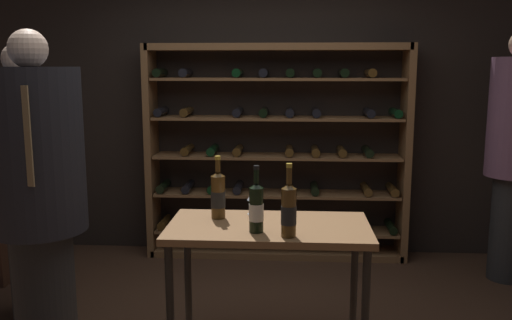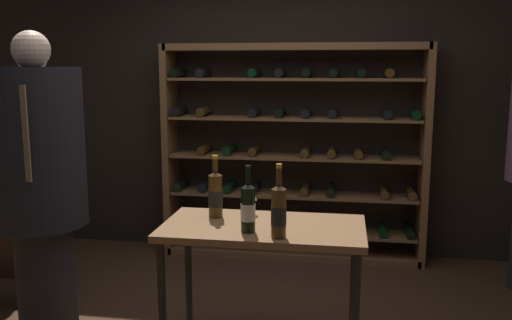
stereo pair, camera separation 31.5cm
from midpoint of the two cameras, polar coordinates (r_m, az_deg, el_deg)
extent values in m
cube|color=black|center=(5.04, -1.58, 5.89)|extent=(5.85, 0.10, 2.76)
cube|color=brown|center=(5.06, -12.68, 0.88)|extent=(0.06, 0.32, 1.92)
cube|color=brown|center=(4.93, 13.67, 0.62)|extent=(0.06, 0.32, 1.92)
cube|color=brown|center=(4.81, 0.34, 11.80)|extent=(2.28, 0.32, 0.06)
cube|color=brown|center=(5.10, 0.32, -9.64)|extent=(2.28, 0.32, 0.06)
cube|color=brown|center=(5.03, 0.32, -7.41)|extent=(2.20, 0.32, 0.02)
cylinder|color=#4C3314|center=(5.18, -11.33, -6.46)|extent=(0.08, 0.30, 0.08)
cylinder|color=#4C3314|center=(5.13, -8.82, -6.56)|extent=(0.08, 0.30, 0.08)
cylinder|color=black|center=(5.05, -3.65, -6.72)|extent=(0.08, 0.30, 0.08)
cylinder|color=black|center=(5.02, -1.01, -6.78)|extent=(0.08, 0.30, 0.08)
cylinder|color=black|center=(5.01, 1.65, -6.83)|extent=(0.08, 0.30, 0.08)
cylinder|color=black|center=(5.01, 4.31, -6.86)|extent=(0.08, 0.30, 0.08)
cylinder|color=black|center=(5.04, 9.62, -6.88)|extent=(0.08, 0.30, 0.08)
cylinder|color=black|center=(5.06, 12.25, -6.87)|extent=(0.08, 0.30, 0.08)
cube|color=brown|center=(4.94, 0.32, -3.58)|extent=(2.20, 0.32, 0.02)
cylinder|color=black|center=(5.10, -11.46, -2.74)|extent=(0.08, 0.30, 0.08)
cylinder|color=black|center=(5.04, -8.92, -2.79)|extent=(0.08, 0.30, 0.08)
cylinder|color=black|center=(5.00, -6.32, -2.85)|extent=(0.08, 0.30, 0.08)
cylinder|color=black|center=(4.96, -3.69, -2.90)|extent=(0.08, 0.30, 0.08)
cylinder|color=#4C3314|center=(4.92, 1.67, -2.98)|extent=(0.08, 0.30, 0.08)
cylinder|color=black|center=(4.92, 4.36, -3.01)|extent=(0.08, 0.30, 0.08)
cylinder|color=#4C3314|center=(4.95, 9.74, -3.05)|extent=(0.08, 0.30, 0.08)
cylinder|color=#4C3314|center=(4.98, 12.39, -3.06)|extent=(0.08, 0.30, 0.08)
cube|color=brown|center=(4.87, 0.32, 0.37)|extent=(2.20, 0.32, 0.02)
cylinder|color=#4C3314|center=(4.98, -9.02, 1.08)|extent=(0.08, 0.30, 0.08)
cylinder|color=black|center=(4.93, -6.40, 1.06)|extent=(0.08, 0.30, 0.08)
cylinder|color=#4C3314|center=(4.90, -3.73, 1.04)|extent=(0.08, 0.30, 0.08)
cylinder|color=#4C3314|center=(4.86, 1.69, 0.99)|extent=(0.08, 0.30, 0.08)
cylinder|color=#4C3314|center=(4.86, 4.42, 0.96)|extent=(0.08, 0.30, 0.08)
cylinder|color=#4C3314|center=(4.86, 7.14, 0.93)|extent=(0.08, 0.30, 0.08)
cylinder|color=black|center=(4.88, 9.85, 0.90)|extent=(0.08, 0.30, 0.08)
cube|color=brown|center=(4.83, 0.33, 4.41)|extent=(2.20, 0.32, 0.02)
cylinder|color=black|center=(4.99, -11.73, 5.01)|extent=(0.08, 0.30, 0.08)
cylinder|color=#4C3314|center=(4.94, -9.13, 5.04)|extent=(0.08, 0.30, 0.08)
cylinder|color=black|center=(4.86, -3.78, 5.07)|extent=(0.08, 0.30, 0.08)
cylinder|color=black|center=(4.83, -1.05, 5.06)|extent=(0.08, 0.30, 0.08)
cylinder|color=black|center=(4.82, 1.71, 5.05)|extent=(0.08, 0.30, 0.08)
cylinder|color=black|center=(4.82, 4.47, 5.02)|extent=(0.08, 0.30, 0.08)
cylinder|color=black|center=(4.84, 9.97, 4.93)|extent=(0.08, 0.30, 0.08)
cylinder|color=black|center=(4.87, 12.68, 4.87)|extent=(0.08, 0.30, 0.08)
cube|color=brown|center=(4.81, 0.33, 8.50)|extent=(2.20, 0.32, 0.02)
cylinder|color=black|center=(4.98, -11.87, 8.97)|extent=(0.08, 0.30, 0.08)
cylinder|color=black|center=(4.92, -9.24, 9.04)|extent=(0.08, 0.30, 0.08)
cylinder|color=black|center=(4.84, -3.82, 9.14)|extent=(0.08, 0.30, 0.08)
cylinder|color=black|center=(4.82, -1.06, 9.15)|extent=(0.08, 0.30, 0.08)
cylinder|color=black|center=(4.80, 1.73, 9.15)|extent=(0.08, 0.30, 0.08)
cylinder|color=black|center=(4.80, 4.53, 9.12)|extent=(0.08, 0.30, 0.08)
cylinder|color=black|center=(4.81, 7.32, 9.08)|extent=(0.08, 0.30, 0.08)
cylinder|color=#4C3314|center=(4.83, 10.09, 9.01)|extent=(0.08, 0.30, 0.08)
cube|color=brown|center=(3.10, -1.58, -7.20)|extent=(1.14, 0.61, 0.04)
cylinder|color=black|center=(3.10, -12.02, -15.69)|extent=(0.04, 0.04, 0.80)
cylinder|color=black|center=(3.01, 8.37, -16.42)|extent=(0.04, 0.04, 0.80)
cylinder|color=black|center=(3.56, -9.75, -12.20)|extent=(0.04, 0.04, 0.80)
cylinder|color=black|center=(3.48, 7.68, -12.69)|extent=(0.04, 0.04, 0.80)
cylinder|color=#272727|center=(4.82, 23.36, -6.61)|extent=(0.29, 0.29, 0.86)
cylinder|color=black|center=(4.17, -24.58, -9.58)|extent=(0.29, 0.29, 0.81)
cylinder|color=black|center=(3.98, -25.43, 1.97)|extent=(0.45, 0.45, 0.88)
sphere|color=beige|center=(3.96, -25.99, 9.55)|extent=(0.20, 0.20, 0.20)
cylinder|color=black|center=(3.45, -23.81, -13.37)|extent=(0.34, 0.34, 0.83)
cylinder|color=black|center=(3.23, -24.85, 0.90)|extent=(0.52, 0.52, 0.90)
sphere|color=beige|center=(3.20, -25.56, 10.52)|extent=(0.21, 0.21, 0.21)
cube|color=olive|center=(2.96, -25.80, 2.20)|extent=(0.05, 0.02, 0.50)
cylinder|color=#4C3314|center=(3.21, -6.82, -3.94)|extent=(0.08, 0.08, 0.25)
cone|color=#4C3314|center=(3.18, -6.87, -1.51)|extent=(0.08, 0.08, 0.03)
cylinder|color=#4C3314|center=(3.17, -6.89, -0.63)|extent=(0.03, 0.03, 0.07)
cylinder|color=#B7932D|center=(3.16, -6.90, 0.21)|extent=(0.03, 0.03, 0.02)
cylinder|color=black|center=(3.21, -6.81, -4.16)|extent=(0.09, 0.09, 0.10)
cylinder|color=#4C3314|center=(2.84, 0.29, -5.61)|extent=(0.08, 0.08, 0.26)
cone|color=#4C3314|center=(2.81, 0.29, -2.81)|extent=(0.08, 0.08, 0.03)
cylinder|color=#4C3314|center=(2.80, 0.29, -1.70)|extent=(0.03, 0.03, 0.09)
cylinder|color=#B7932D|center=(2.79, 0.29, -0.61)|extent=(0.03, 0.03, 0.02)
cylinder|color=black|center=(2.84, 0.29, -5.86)|extent=(0.08, 0.08, 0.10)
cylinder|color=black|center=(2.93, -3.06, -5.31)|extent=(0.08, 0.08, 0.25)
cone|color=black|center=(2.90, -3.09, -2.73)|extent=(0.08, 0.08, 0.03)
cylinder|color=black|center=(2.88, -3.10, -1.77)|extent=(0.03, 0.03, 0.08)
cylinder|color=black|center=(2.88, -3.10, -0.83)|extent=(0.03, 0.03, 0.02)
cylinder|color=silver|center=(2.93, -3.06, -5.54)|extent=(0.08, 0.08, 0.09)
cylinder|color=silver|center=(3.30, -3.07, -5.74)|extent=(0.07, 0.07, 0.00)
cylinder|color=silver|center=(3.29, -3.07, -4.98)|extent=(0.01, 0.01, 0.09)
cone|color=silver|center=(3.27, -3.09, -3.72)|extent=(0.07, 0.07, 0.06)
cylinder|color=#590A14|center=(3.27, -3.08, -3.96)|extent=(0.04, 0.04, 0.02)
camera|label=1|loc=(0.16, -92.70, -0.46)|focal=38.03mm
camera|label=2|loc=(0.16, 87.30, 0.46)|focal=38.03mm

